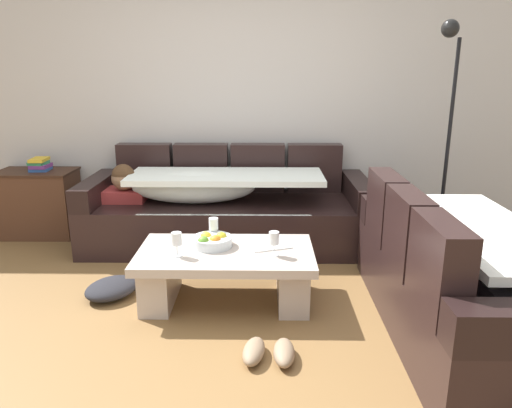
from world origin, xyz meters
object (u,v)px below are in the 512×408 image
(wine_glass_near_left, at_px, (177,240))
(floor_lamp, at_px, (446,126))
(couch_along_wall, at_px, (223,210))
(pair_of_shoes, at_px, (269,352))
(wine_glass_far_back, at_px, (214,225))
(crumpled_garment, at_px, (112,288))
(open_magazine, at_px, (269,245))
(book_stack_on_cabinet, at_px, (40,165))
(couch_near_window, at_px, (463,281))
(wine_glass_near_right, at_px, (274,239))
(fruit_bowl, at_px, (212,241))
(side_cabinet, at_px, (39,203))
(coffee_table, at_px, (226,269))

(wine_glass_near_left, relative_size, floor_lamp, 0.09)
(couch_along_wall, xyz_separation_m, pair_of_shoes, (0.41, -1.87, -0.28))
(wine_glass_far_back, relative_size, crumpled_garment, 0.42)
(wine_glass_far_back, xyz_separation_m, open_magazine, (0.40, -0.11, -0.11))
(floor_lamp, bearing_deg, book_stack_on_cabinet, 173.85)
(open_magazine, bearing_deg, wine_glass_near_left, 179.72)
(book_stack_on_cabinet, bearing_deg, wine_glass_near_left, -44.10)
(couch_near_window, xyz_separation_m, pair_of_shoes, (-1.18, -0.32, -0.29))
(wine_glass_far_back, bearing_deg, wine_glass_near_right, -34.71)
(wine_glass_near_right, relative_size, open_magazine, 0.59)
(open_magazine, relative_size, pair_of_shoes, 0.90)
(fruit_bowl, distance_m, wine_glass_near_right, 0.46)
(side_cabinet, xyz_separation_m, crumpled_garment, (1.09, -1.32, -0.26))
(wine_glass_far_back, height_order, book_stack_on_cabinet, book_stack_on_cabinet)
(open_magazine, relative_size, book_stack_on_cabinet, 1.29)
(book_stack_on_cabinet, distance_m, pair_of_shoes, 3.08)
(couch_near_window, distance_m, open_magazine, 1.27)
(wine_glass_near_right, relative_size, pair_of_shoes, 0.53)
(couch_along_wall, height_order, crumpled_garment, couch_along_wall)
(crumpled_garment, bearing_deg, book_stack_on_cabinet, 127.96)
(fruit_bowl, relative_size, wine_glass_far_back, 1.69)
(fruit_bowl, xyz_separation_m, side_cabinet, (-1.82, 1.32, -0.10))
(open_magazine, height_order, floor_lamp, floor_lamp)
(fruit_bowl, relative_size, book_stack_on_cabinet, 1.29)
(coffee_table, bearing_deg, wine_glass_near_left, -159.89)
(floor_lamp, xyz_separation_m, pair_of_shoes, (-1.49, -1.70, -1.07))
(book_stack_on_cabinet, distance_m, crumpled_garment, 1.80)
(wine_glass_near_right, height_order, floor_lamp, floor_lamp)
(crumpled_garment, bearing_deg, couch_near_window, -10.91)
(fruit_bowl, height_order, open_magazine, fruit_bowl)
(wine_glass_near_right, distance_m, floor_lamp, 1.92)
(fruit_bowl, bearing_deg, wine_glass_near_left, -139.32)
(open_magazine, distance_m, crumpled_garment, 1.17)
(couch_along_wall, distance_m, side_cabinet, 1.82)
(wine_glass_near_left, height_order, open_magazine, wine_glass_near_left)
(fruit_bowl, bearing_deg, pair_of_shoes, -63.26)
(wine_glass_near_left, bearing_deg, floor_lamp, 27.97)
(wine_glass_far_back, bearing_deg, couch_along_wall, 90.97)
(couch_near_window, bearing_deg, fruit_bowl, 74.06)
(couch_near_window, xyz_separation_m, crumpled_garment, (-2.30, 0.44, -0.28))
(wine_glass_near_left, xyz_separation_m, side_cabinet, (-1.61, 1.50, -0.17))
(open_magazine, distance_m, pair_of_shoes, 0.87)
(floor_lamp, bearing_deg, pair_of_shoes, -131.25)
(wine_glass_far_back, bearing_deg, crumpled_garment, -169.07)
(wine_glass_near_right, bearing_deg, couch_near_window, -14.12)
(side_cabinet, bearing_deg, floor_lamp, -5.97)
(wine_glass_near_right, xyz_separation_m, crumpled_garment, (-1.16, 0.16, -0.44))
(wine_glass_far_back, distance_m, pair_of_shoes, 1.09)
(couch_near_window, xyz_separation_m, wine_glass_near_left, (-1.78, 0.27, 0.16))
(wine_glass_far_back, relative_size, book_stack_on_cabinet, 0.76)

